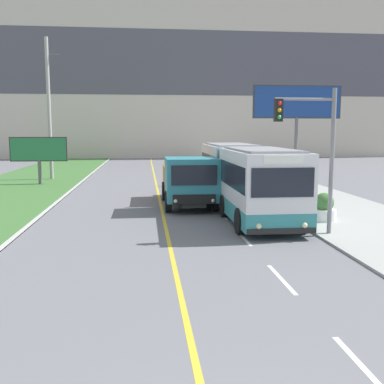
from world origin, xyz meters
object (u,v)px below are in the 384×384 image
at_px(city_bus, 244,178).
at_px(utility_pole_far, 49,109).
at_px(planter_round_near, 324,208).
at_px(car_distant, 207,169).
at_px(planter_round_second, 292,193).
at_px(traffic_light_mast, 315,143).
at_px(dump_truck, 190,182).
at_px(billboard_large, 297,106).
at_px(billboard_small, 39,151).
at_px(planter_round_third, 266,183).
at_px(planter_round_far, 250,175).

bearing_deg(city_bus, utility_pole_far, 128.10).
bearing_deg(planter_round_near, car_distant, 97.51).
distance_m(car_distant, planter_round_second, 14.26).
xyz_separation_m(traffic_light_mast, planter_round_near, (1.43, 2.35, -2.86)).
relative_size(city_bus, dump_truck, 1.93).
bearing_deg(city_bus, traffic_light_mast, -75.77).
bearing_deg(billboard_large, utility_pole_far, 166.33).
bearing_deg(dump_truck, planter_round_near, -37.61).
height_order(utility_pole_far, billboard_small, utility_pole_far).
height_order(billboard_large, planter_round_third, billboard_large).
relative_size(dump_truck, car_distant, 1.51).
distance_m(billboard_small, planter_round_far, 15.48).
bearing_deg(planter_round_third, traffic_light_mast, -97.24).
bearing_deg(planter_round_far, planter_round_third, -90.63).
bearing_deg(planter_round_second, planter_round_near, -92.04).
height_order(city_bus, planter_round_second, city_bus).
bearing_deg(dump_truck, planter_round_third, 44.01).
bearing_deg(traffic_light_mast, planter_round_far, 84.64).
height_order(utility_pole_far, billboard_large, utility_pole_far).
bearing_deg(city_bus, planter_round_second, 27.72).
height_order(utility_pole_far, planter_round_second, utility_pole_far).
bearing_deg(planter_round_far, dump_truck, -118.88).
bearing_deg(planter_round_far, car_distant, 118.67).
height_order(billboard_large, planter_round_near, billboard_large).
relative_size(utility_pole_far, planter_round_far, 9.07).
bearing_deg(planter_round_near, planter_round_second, 87.96).
height_order(car_distant, planter_round_near, car_distant).
distance_m(city_bus, billboard_small, 17.46).
height_order(billboard_small, planter_round_third, billboard_small).
bearing_deg(car_distant, city_bus, -91.29).
height_order(planter_round_second, planter_round_far, planter_round_second).
height_order(planter_round_second, planter_round_third, planter_round_third).
relative_size(traffic_light_mast, planter_round_near, 4.54).
height_order(dump_truck, planter_round_second, dump_truck).
relative_size(dump_truck, billboard_large, 0.91).
bearing_deg(billboard_large, planter_round_far, -177.25).
height_order(car_distant, utility_pole_far, utility_pole_far).
bearing_deg(planter_round_third, planter_round_far, 89.37).
xyz_separation_m(billboard_large, planter_round_third, (-3.50, -4.83, -5.06)).
bearing_deg(utility_pole_far, billboard_small, -93.18).
relative_size(billboard_large, planter_round_near, 6.00).
xyz_separation_m(traffic_light_mast, billboard_small, (-13.77, 17.72, -1.02)).
relative_size(billboard_small, planter_round_third, 3.23).
height_order(planter_round_near, planter_round_far, planter_round_far).
relative_size(car_distant, utility_pole_far, 0.39).
height_order(billboard_large, billboard_small, billboard_large).
bearing_deg(planter_round_third, utility_pole_far, 148.20).
relative_size(city_bus, planter_round_second, 10.22).
xyz_separation_m(billboard_small, planter_round_third, (15.26, -6.05, -1.82)).
relative_size(city_bus, planter_round_near, 10.53).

